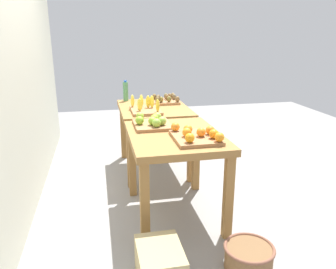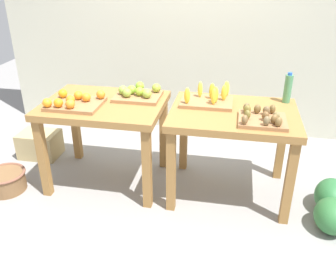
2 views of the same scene
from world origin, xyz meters
The scene contains 12 objects.
ground_plane centered at (0.00, 0.00, 0.00)m, with size 8.00×8.00×0.00m, color gray.
back_wall centered at (0.00, 1.35, 1.50)m, with size 4.40×0.12×3.00m, color beige.
display_table_left centered at (-0.56, 0.00, 0.67)m, with size 1.04×0.80×0.79m.
display_table_right centered at (0.56, 0.00, 0.67)m, with size 1.04×0.80×0.79m.
orange_bin centered at (-0.77, -0.13, 0.83)m, with size 0.47×0.38×0.11m.
apple_bin centered at (-0.29, 0.16, 0.83)m, with size 0.40×0.34×0.11m.
banana_crate centered at (0.33, 0.13, 0.83)m, with size 0.44×0.32×0.17m.
kiwi_bin centered at (0.77, -0.18, 0.82)m, with size 0.36×0.32×0.10m.
water_bottle centered at (1.00, 0.29, 0.91)m, with size 0.07×0.07×0.27m.
watermelon_pile centered at (1.48, -0.23, 0.14)m, with size 0.62×0.64×0.28m.
wicker_basket centered at (-1.43, -0.35, 0.10)m, with size 0.37×0.37×0.18m.
cardboard_produce_box centered at (-1.43, 0.30, 0.13)m, with size 0.40×0.30×0.27m, color tan.
Camera 1 is at (-3.30, 0.64, 1.64)m, focal length 35.81 mm.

